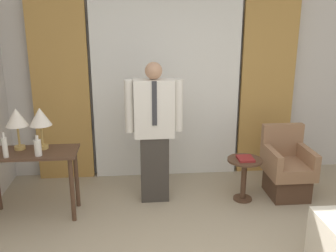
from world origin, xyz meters
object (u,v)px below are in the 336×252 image
Objects in this scene: person at (154,129)px; side_table at (244,172)px; table_lamp_right at (40,118)px; armchair at (287,170)px; book at (245,159)px; table_lamp_left at (16,119)px; bottle_by_lamp at (38,147)px; desk at (31,164)px; bottle_near_edge at (5,147)px.

side_table is (1.10, -0.11, -0.56)m from person.
table_lamp_right is 0.28× the size of person.
armchair is 4.18× the size of book.
table_lamp_right is (0.25, 0.00, 0.00)m from table_lamp_left.
person reaches higher than side_table.
bottle_by_lamp is 3.02m from armchair.
desk is 0.37m from bottle_near_edge.
bottle_near_edge is at bearing -143.76° from table_lamp_right.
table_lamp_right reaches higher than armchair.
bottle_by_lamp is at bearing -173.65° from book.
table_lamp_right is (0.13, 0.09, 0.50)m from desk.
person is (1.60, 0.41, 0.04)m from bottle_near_edge.
table_lamp_right reaches higher than bottle_near_edge.
table_lamp_left is 2.73m from side_table.
bottle_by_lamp is (0.13, -0.14, 0.24)m from desk.
bottle_near_edge is 0.33m from bottle_by_lamp.
desk is at bearing -34.77° from table_lamp_left.
side_table is at bearing -5.80° from person.
side_table is at bearing 3.38° from desk.
desk is at bearing -177.07° from book.
desk is 0.53m from table_lamp_left.
table_lamp_left is 1.72× the size of bottle_near_edge.
book is (-0.00, -0.02, 0.19)m from side_table.
bottle_by_lamp is at bearing -41.19° from table_lamp_left.
bottle_near_edge is 2.77m from side_table.
bottle_by_lamp is at bearing -89.57° from table_lamp_right.
table_lamp_left reaches higher than book.
person is (1.40, 0.26, 0.30)m from desk.
table_lamp_right is 0.48m from bottle_near_edge.
table_lamp_right is at bearing 36.24° from bottle_near_edge.
table_lamp_right is at bearing -176.96° from armchair.
table_lamp_right is 3.06m from armchair.
person is 8.16× the size of book.
book is at bearing 0.95° from table_lamp_right.
table_lamp_right is 1.72× the size of bottle_near_edge.
desk is 4.92× the size of book.
desk is at bearing 37.13° from bottle_near_edge.
table_lamp_left reaches higher than bottle_near_edge.
book is (2.50, 0.13, -0.07)m from desk.
table_lamp_right is 2.49m from side_table.
bottle_by_lamp is 2.44m from side_table.
side_table is (2.50, 0.15, -0.26)m from desk.
book is at bearing -6.82° from person.
bottle_near_edge is 3.35m from armchair.
book is (2.70, 0.28, -0.34)m from bottle_near_edge.
person reaches higher than bottle_by_lamp.
bottle_by_lamp is at bearing -46.50° from desk.
table_lamp_left is 0.43m from bottle_by_lamp.
table_lamp_left is 2.10× the size of bottle_by_lamp.
table_lamp_left is 0.25m from table_lamp_right.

